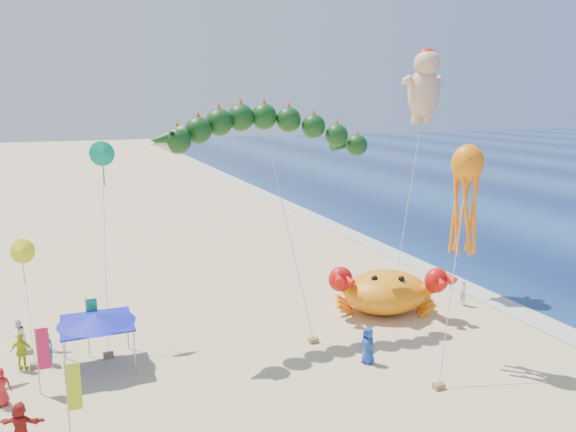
% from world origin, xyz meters
% --- Properties ---
extents(ground, '(320.00, 320.00, 0.00)m').
position_xyz_m(ground, '(0.00, 0.00, 0.00)').
color(ground, '#D1B784').
rests_on(ground, ground).
extents(foam_strip, '(320.00, 320.00, 0.00)m').
position_xyz_m(foam_strip, '(12.00, 0.00, 0.01)').
color(foam_strip, silver).
rests_on(foam_strip, ground).
extents(crab_inflatable, '(7.08, 6.09, 3.10)m').
position_xyz_m(crab_inflatable, '(4.47, 2.09, 1.37)').
color(crab_inflatable, orange).
rests_on(crab_inflatable, ground).
extents(dragon_kite, '(12.26, 4.59, 12.08)m').
position_xyz_m(dragon_kite, '(-3.12, 2.29, 10.74)').
color(dragon_kite, '#0E3510').
rests_on(dragon_kite, ground).
extents(cherub_kite, '(4.99, 3.99, 15.94)m').
position_xyz_m(cherub_kite, '(9.00, 5.65, 13.67)').
color(cherub_kite, '#E5AE8C').
rests_on(cherub_kite, ground).
extents(octopus_kite, '(3.72, 3.15, 10.68)m').
position_xyz_m(octopus_kite, '(4.41, -4.56, 8.45)').
color(octopus_kite, orange).
rests_on(octopus_kite, ground).
extents(canopy_blue, '(3.62, 3.62, 2.71)m').
position_xyz_m(canopy_blue, '(-12.22, 1.09, 2.44)').
color(canopy_blue, gray).
rests_on(canopy_blue, ground).
extents(feather_flags, '(5.98, 7.46, 3.20)m').
position_xyz_m(feather_flags, '(-14.56, -0.07, 2.01)').
color(feather_flags, gray).
rests_on(feather_flags, ground).
extents(beachgoers, '(26.56, 10.02, 1.86)m').
position_xyz_m(beachgoers, '(-11.54, -0.71, 0.88)').
color(beachgoers, blue).
rests_on(beachgoers, ground).
extents(small_kites, '(8.68, 5.16, 10.65)m').
position_xyz_m(small_kites, '(-15.00, 4.31, 6.94)').
color(small_kites, '#0E9A72').
rests_on(small_kites, ground).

